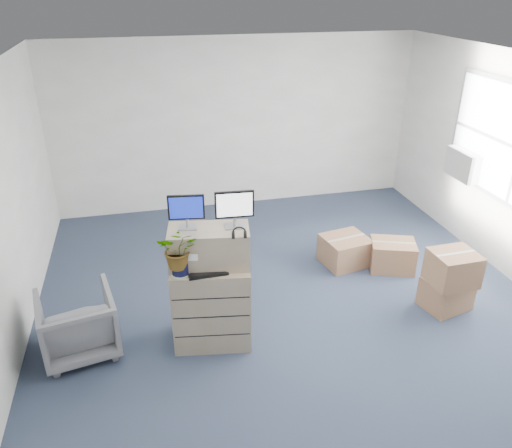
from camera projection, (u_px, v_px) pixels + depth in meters
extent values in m
plane|color=#283148|center=(298.00, 321.00, 5.79)|extent=(7.00, 7.00, 0.00)
cube|color=beige|center=(237.00, 124.00, 8.23)|extent=(6.00, 0.02, 2.80)
cube|color=beige|center=(464.00, 164.00, 7.07)|extent=(0.24, 0.60, 0.40)
cube|color=gray|center=(212.00, 304.00, 5.29)|extent=(0.88, 0.61, 0.94)
cube|color=gray|center=(209.00, 247.00, 5.03)|extent=(0.86, 0.53, 0.40)
cube|color=#99999E|center=(188.00, 227.00, 4.96)|extent=(0.21, 0.16, 0.01)
cylinder|color=#99999E|center=(187.00, 223.00, 4.94)|extent=(0.03, 0.03, 0.09)
cube|color=black|center=(186.00, 207.00, 4.86)|extent=(0.36, 0.08, 0.26)
cube|color=navy|center=(186.00, 208.00, 4.85)|extent=(0.32, 0.05, 0.22)
cube|color=#99999E|center=(235.00, 226.00, 4.98)|extent=(0.21, 0.16, 0.01)
cylinder|color=#99999E|center=(235.00, 221.00, 4.96)|extent=(0.03, 0.03, 0.09)
cube|color=black|center=(234.00, 204.00, 4.88)|extent=(0.39, 0.05, 0.28)
cube|color=white|center=(235.00, 205.00, 4.86)|extent=(0.35, 0.03, 0.24)
torus|color=black|center=(239.00, 233.00, 4.78)|extent=(0.14, 0.04, 0.14)
cube|color=black|center=(208.00, 273.00, 4.95)|extent=(0.40, 0.18, 0.02)
ellipsoid|color=silver|center=(243.00, 270.00, 4.99)|extent=(0.10, 0.08, 0.03)
cylinder|color=gray|center=(218.00, 254.00, 5.08)|extent=(0.06, 0.06, 0.22)
cube|color=silver|center=(207.00, 265.00, 5.09)|extent=(0.06, 0.05, 0.02)
cube|color=black|center=(207.00, 260.00, 5.07)|extent=(0.05, 0.04, 0.10)
cube|color=black|center=(240.00, 256.00, 5.21)|extent=(0.21, 0.19, 0.05)
cube|color=#3F7DD9|center=(240.00, 254.00, 5.12)|extent=(0.21, 0.12, 0.08)
cylinder|color=#A4BC97|center=(181.00, 274.00, 4.94)|extent=(0.20, 0.20, 0.01)
cylinder|color=black|center=(180.00, 267.00, 4.91)|extent=(0.17, 0.17, 0.13)
imported|color=#1A5D1B|center=(179.00, 252.00, 4.83)|extent=(0.47, 0.50, 0.33)
imported|color=slate|center=(77.00, 321.00, 5.18)|extent=(0.86, 0.82, 0.76)
cube|color=#936747|center=(392.00, 255.00, 6.76)|extent=(0.69, 0.61, 0.40)
cube|color=#936747|center=(446.00, 293.00, 5.97)|extent=(0.61, 0.54, 0.38)
cube|color=#936747|center=(345.00, 250.00, 6.89)|extent=(0.67, 0.63, 0.39)
cube|color=#936747|center=(453.00, 268.00, 5.75)|extent=(0.52, 0.46, 0.39)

